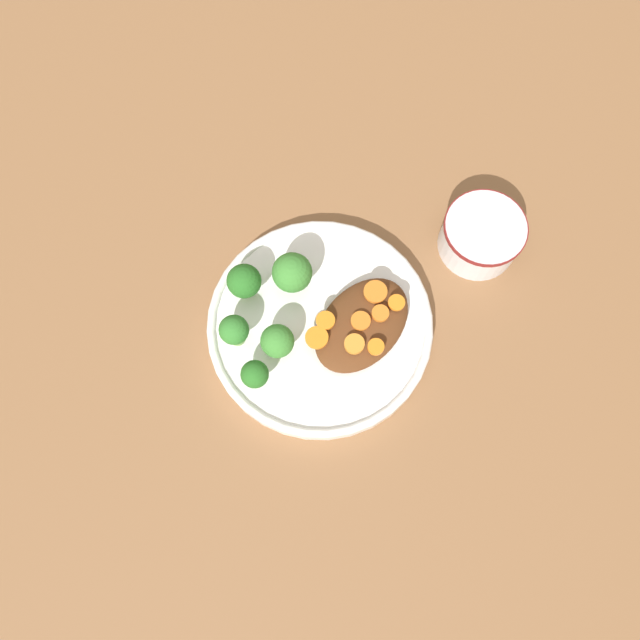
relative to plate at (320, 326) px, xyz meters
The scene contains 17 objects.
ground_plane 0.01m from the plate, ahead, with size 4.00×4.00×0.00m, color #8C603D.
plate is the anchor object (origin of this frame).
dip_bowl 0.23m from the plate, 19.85° to the right, with size 0.10×0.10×0.05m.
stew_mound 0.05m from the plate, 55.52° to the right, with size 0.13×0.09×0.03m, color #5B3319.
broccoli_floret_0 0.07m from the plate, 162.80° to the left, with size 0.04×0.04×0.05m.
broccoli_floret_1 0.11m from the plate, behind, with size 0.03×0.03×0.05m.
broccoli_floret_2 0.07m from the plate, 73.45° to the left, with size 0.05×0.05×0.06m.
broccoli_floret_3 0.11m from the plate, 105.44° to the left, with size 0.04×0.04×0.05m.
broccoli_floret_4 0.11m from the plate, 141.18° to the left, with size 0.03×0.03×0.05m.
carrot_slice_0 0.06m from the plate, 56.28° to the right, with size 0.02×0.02×0.00m, color orange.
carrot_slice_1 0.06m from the plate, 92.93° to the right, with size 0.02×0.02×0.01m, color orange.
carrot_slice_2 0.08m from the plate, 24.50° to the right, with size 0.03×0.03×0.00m, color orange.
carrot_slice_3 0.08m from the plate, 46.62° to the right, with size 0.02×0.02×0.01m, color orange.
carrot_slice_4 0.08m from the plate, 79.45° to the right, with size 0.02×0.02×0.01m, color orange.
carrot_slice_5 0.04m from the plate, 60.12° to the right, with size 0.02×0.02×0.00m, color orange.
carrot_slice_6 0.05m from the plate, 147.35° to the right, with size 0.03×0.03×0.00m, color orange.
carrot_slice_7 0.10m from the plate, 38.67° to the right, with size 0.02×0.02×0.00m, color orange.
Camera 1 is at (-0.17, -0.14, 0.73)m, focal length 35.00 mm.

